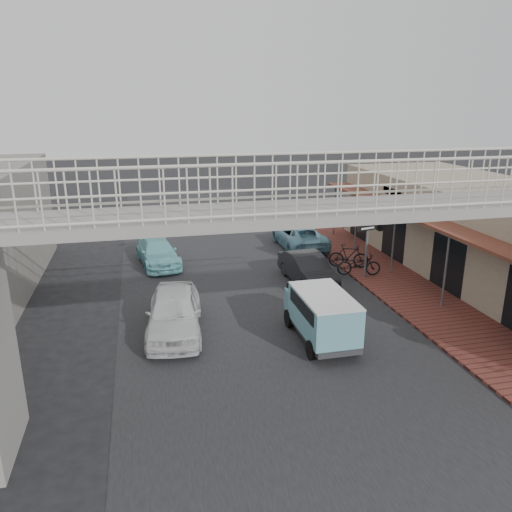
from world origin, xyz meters
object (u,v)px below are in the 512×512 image
angkot_far (158,252)px  white_hatchback (174,312)px  dark_sedan (308,269)px  motorcycle_near (359,264)px  angkot_van (322,310)px  arrow_sign (383,219)px  motorcycle_far (349,256)px  angkot_curb (299,236)px

angkot_far → white_hatchback: bearing=-96.4°
dark_sedan → motorcycle_near: 2.48m
white_hatchback → angkot_van: bearing=-13.9°
dark_sedan → angkot_far: (-6.14, 4.14, -0.05)m
motorcycle_near → arrow_sign: size_ratio=0.60×
white_hatchback → motorcycle_far: white_hatchback is taller
angkot_far → arrow_sign: 10.57m
white_hatchback → motorcycle_near: white_hatchback is taller
angkot_curb → arrow_sign: size_ratio=1.44×
white_hatchback → angkot_curb: 11.55m
dark_sedan → angkot_van: (-1.33, -5.26, 0.43)m
dark_sedan → motorcycle_far: bearing=24.5°
dark_sedan → angkot_curb: bearing=71.6°
angkot_curb → dark_sedan: bearing=76.0°
dark_sedan → angkot_curb: dark_sedan is taller
angkot_far → motorcycle_far: 9.05m
motorcycle_far → white_hatchback: bearing=142.0°
white_hatchback → dark_sedan: white_hatchback is taller
dark_sedan → arrow_sign: (3.39, 0.05, 2.02)m
white_hatchback → arrow_sign: size_ratio=1.39×
dark_sedan → arrow_sign: bearing=-3.4°
white_hatchback → angkot_far: white_hatchback is taller
white_hatchback → motorcycle_near: size_ratio=2.30×
white_hatchback → motorcycle_far: bearing=36.6°
angkot_far → motorcycle_far: size_ratio=2.23×
motorcycle_near → arrow_sign: arrow_sign is taller
arrow_sign → angkot_far: bearing=143.3°
motorcycle_near → arrow_sign: (0.92, -0.17, 2.06)m
angkot_far → motorcycle_near: bearing=-32.5°
angkot_curb → arrow_sign: 6.05m
motorcycle_near → angkot_curb: bearing=25.0°
angkot_far → angkot_van: angkot_van is taller
motorcycle_near → motorcycle_far: size_ratio=1.04×
motorcycle_far → dark_sedan: bearing=140.3°
angkot_van → motorcycle_far: size_ratio=1.87×
angkot_far → motorcycle_far: motorcycle_far is taller
angkot_curb → motorcycle_near: (1.10, -5.16, -0.03)m
dark_sedan → motorcycle_near: (2.47, 0.21, -0.04)m
dark_sedan → angkot_van: size_ratio=1.14×
motorcycle_near → motorcycle_far: (0.00, 1.13, 0.05)m
dark_sedan → angkot_far: bearing=141.9°
angkot_van → angkot_curb: bearing=75.7°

